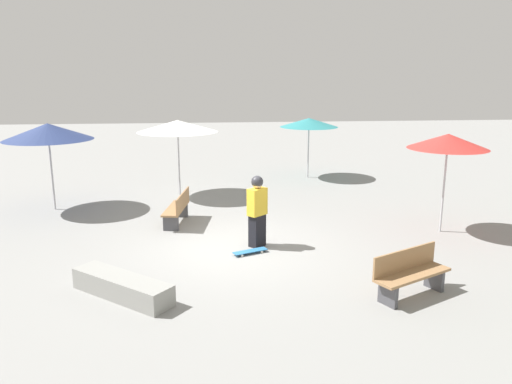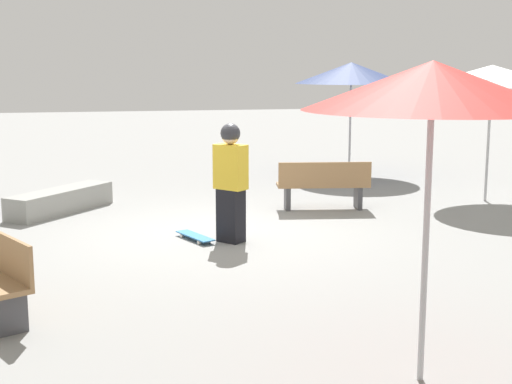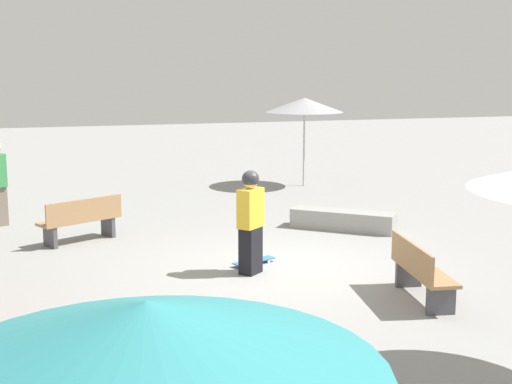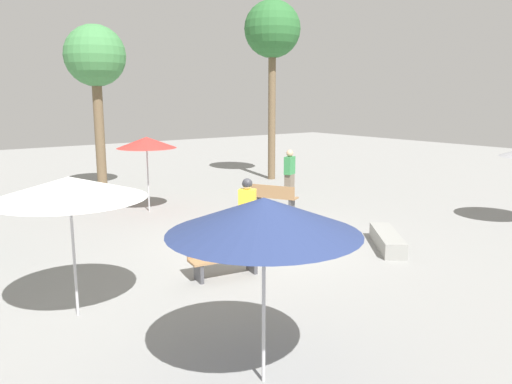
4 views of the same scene
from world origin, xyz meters
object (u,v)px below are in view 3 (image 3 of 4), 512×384
(skater_main, at_px, (251,218))
(shade_umbrella_grey, at_px, (304,105))
(bench_far, at_px, (81,220))
(bench_near, at_px, (420,271))
(shade_umbrella_teal, at_px, (147,338))
(skateboard, at_px, (254,261))
(concrete_ledge, at_px, (343,220))

(skater_main, relative_size, shade_umbrella_grey, 0.69)
(bench_far, relative_size, shade_umbrella_grey, 0.66)
(bench_near, distance_m, bench_far, 6.62)
(bench_near, bearing_deg, skater_main, -126.98)
(bench_far, bearing_deg, shade_umbrella_teal, -118.92)
(skateboard, xyz_separation_m, shade_umbrella_teal, (-2.97, -8.16, 2.06))
(shade_umbrella_teal, bearing_deg, skateboard, 70.02)
(skateboard, distance_m, bench_far, 3.65)
(shade_umbrella_teal, bearing_deg, concrete_ledge, 61.64)
(concrete_ledge, distance_m, shade_umbrella_grey, 5.81)
(concrete_ledge, relative_size, bench_near, 1.20)
(skateboard, bearing_deg, skater_main, -135.49)
(bench_near, distance_m, shade_umbrella_grey, 10.13)
(bench_near, height_order, shade_umbrella_grey, shade_umbrella_grey)
(concrete_ledge, height_order, shade_umbrella_grey, shade_umbrella_grey)
(bench_near, bearing_deg, shade_umbrella_grey, 177.80)
(bench_far, bearing_deg, bench_near, -75.54)
(skater_main, bearing_deg, bench_near, -87.15)
(concrete_ledge, relative_size, bench_far, 1.22)
(shade_umbrella_teal, bearing_deg, shade_umbrella_grey, 66.80)
(shade_umbrella_grey, bearing_deg, concrete_ledge, -102.21)
(shade_umbrella_grey, bearing_deg, skateboard, -116.62)
(bench_far, distance_m, shade_umbrella_teal, 10.74)
(skateboard, distance_m, shade_umbrella_teal, 8.92)
(concrete_ledge, distance_m, shade_umbrella_teal, 11.67)
(skateboard, relative_size, bench_near, 0.49)
(skater_main, distance_m, shade_umbrella_teal, 8.24)
(bench_near, bearing_deg, bench_far, -129.14)
(skateboard, distance_m, bench_near, 3.05)
(shade_umbrella_grey, bearing_deg, bench_near, -101.16)
(bench_far, height_order, shade_umbrella_teal, shade_umbrella_teal)
(skateboard, height_order, bench_near, bench_near)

